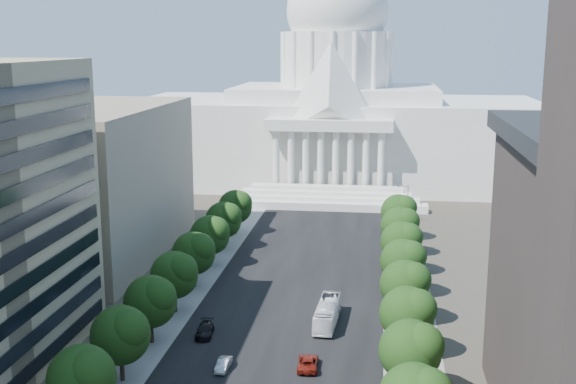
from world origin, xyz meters
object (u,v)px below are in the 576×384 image
at_px(car_dark_b, 205,330).
at_px(car_silver, 223,365).
at_px(city_bus, 327,313).
at_px(car_red, 308,363).

bearing_deg(car_dark_b, car_silver, -69.57).
bearing_deg(car_silver, car_dark_b, 118.03).
distance_m(car_silver, car_dark_b, 11.84).
bearing_deg(city_bus, car_silver, -122.42).
height_order(car_silver, car_red, car_red).
height_order(car_silver, car_dark_b, car_dark_b).
bearing_deg(car_red, car_dark_b, -31.37).
bearing_deg(car_silver, city_bus, 57.00).
relative_size(car_silver, car_dark_b, 0.75).
bearing_deg(car_silver, car_red, 11.77).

